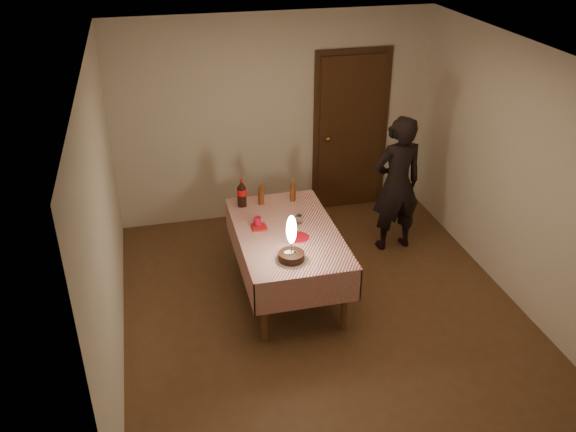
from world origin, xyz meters
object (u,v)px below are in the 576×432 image
object	(u,v)px
red_cup	(258,222)
photographer	(397,184)
cola_bottle	(242,193)
amber_bottle_right	(293,191)
dining_table	(287,239)
red_plate	(298,237)
amber_bottle_left	(261,194)
birthday_cake	(291,248)
clear_cup	(299,219)

from	to	relation	value
red_cup	photographer	distance (m)	1.79
cola_bottle	red_cup	bearing A→B (deg)	-80.87
amber_bottle_right	dining_table	bearing A→B (deg)	-108.90
dining_table	red_plate	size ratio (longest dim) A/B	7.82
amber_bottle_left	photographer	distance (m)	1.59
dining_table	cola_bottle	xyz separation A→B (m)	(-0.35, 0.65, 0.25)
cola_bottle	dining_table	bearing A→B (deg)	-61.81
dining_table	cola_bottle	bearing A→B (deg)	118.19
birthday_cake	amber_bottle_left	size ratio (longest dim) A/B	1.86
cola_bottle	amber_bottle_left	xyz separation A→B (m)	(0.21, -0.01, -0.03)
dining_table	clear_cup	distance (m)	0.25
red_plate	photographer	xyz separation A→B (m)	(1.38, 0.79, 0.07)
dining_table	birthday_cake	world-z (taller)	birthday_cake
dining_table	amber_bottle_right	xyz separation A→B (m)	(0.22, 0.65, 0.22)
clear_cup	amber_bottle_right	world-z (taller)	amber_bottle_right
dining_table	birthday_cake	distance (m)	0.60
clear_cup	cola_bottle	size ratio (longest dim) A/B	0.28
clear_cup	red_cup	bearing A→B (deg)	174.88
red_plate	amber_bottle_left	world-z (taller)	amber_bottle_left
dining_table	cola_bottle	distance (m)	0.78
cola_bottle	red_plate	bearing A→B (deg)	-62.11
amber_bottle_left	birthday_cake	bearing A→B (deg)	-87.67
red_cup	photographer	world-z (taller)	photographer
red_cup	clear_cup	world-z (taller)	red_cup
amber_bottle_right	photographer	distance (m)	1.24
dining_table	red_plate	bearing A→B (deg)	-63.31
red_cup	amber_bottle_left	xyz separation A→B (m)	(0.13, 0.48, 0.07)
birthday_cake	red_cup	distance (m)	0.74
dining_table	photographer	world-z (taller)	photographer
birthday_cake	cola_bottle	size ratio (longest dim) A/B	1.49
clear_cup	photographer	distance (m)	1.39
amber_bottle_left	amber_bottle_right	xyz separation A→B (m)	(0.36, 0.00, 0.00)
birthday_cake	red_cup	xyz separation A→B (m)	(-0.18, 0.72, -0.08)
amber_bottle_left	red_plate	bearing A→B (deg)	-74.90
amber_bottle_right	clear_cup	bearing A→B (deg)	-96.96
birthday_cake	amber_bottle_left	bearing A→B (deg)	92.33
amber_bottle_right	photographer	world-z (taller)	photographer
birthday_cake	clear_cup	xyz separation A→B (m)	(0.25, 0.68, -0.09)
dining_table	birthday_cake	size ratio (longest dim) A/B	3.62
birthday_cake	clear_cup	size ratio (longest dim) A/B	5.27
photographer	red_plate	bearing A→B (deg)	-150.08
dining_table	photographer	distance (m)	1.60
amber_bottle_left	photographer	size ratio (longest dim) A/B	0.15
photographer	clear_cup	bearing A→B (deg)	-158.75
red_cup	amber_bottle_right	xyz separation A→B (m)	(0.49, 0.48, 0.07)
dining_table	red_cup	distance (m)	0.35
clear_cup	amber_bottle_right	size ratio (longest dim) A/B	0.35
cola_bottle	amber_bottle_right	distance (m)	0.57
birthday_cake	amber_bottle_right	size ratio (longest dim) A/B	1.86
amber_bottle_right	photographer	bearing A→B (deg)	-0.83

